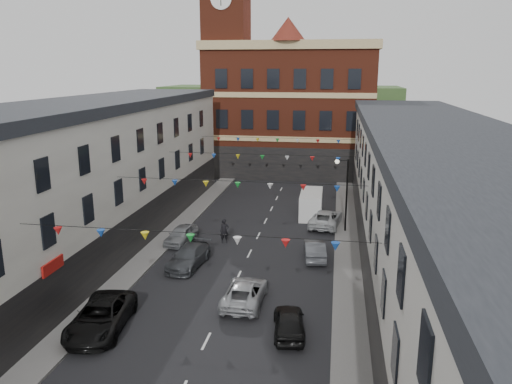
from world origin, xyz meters
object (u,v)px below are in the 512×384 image
Objects in this scene: car_left_d at (189,257)px; car_right_f at (326,218)px; street_lamp at (344,185)px; car_right_e at (314,249)px; car_right_d at (289,322)px; car_left_c at (101,317)px; car_left_e at (181,235)px; pedestrian at (224,231)px; moving_car at (245,292)px; white_van at (311,204)px.

car_left_d is 0.92× the size of car_right_f.
car_right_e is (-1.92, -6.16, -3.25)m from street_lamp.
car_right_e is at bearing -101.63° from car_right_d.
car_left_e is at bearing 83.53° from car_left_c.
car_right_d is 18.05m from car_right_f.
car_left_d is 8.69m from car_right_e.
car_right_e reaches higher than car_right_d.
car_left_e reaches higher than car_right_e.
car_left_c reaches higher than car_right_e.
car_right_e is (10.13, -1.57, -0.00)m from car_left_e.
car_left_c is 1.42× the size of car_right_d.
car_right_f reaches higher than car_left_e.
street_lamp is 10.14m from pedestrian.
car_left_d is 1.16× the size of car_right_e.
moving_car is (-5.45, -13.67, -3.26)m from street_lamp.
street_lamp is at bearing 27.77° from car_left_e.
car_right_e is at bearing 92.95° from car_right_f.
car_left_c is at bearing -83.10° from car_left_e.
pedestrian is (-6.90, 2.13, 0.27)m from car_right_e.
car_right_d is 14.04m from pedestrian.
car_right_e reaches higher than moving_car.
white_van is (-1.40, 2.93, 0.40)m from car_right_f.
car_left_c is at bearing -0.56° from car_right_d.
moving_car is (6.60, 4.13, -0.09)m from car_left_c.
white_van is (-0.83, 10.45, 0.44)m from car_right_e.
car_left_c is 9.46m from car_right_d.
car_right_f is (10.70, 19.16, -0.04)m from car_left_c.
car_right_d is at bearing -90.50° from white_van.
car_right_e is 8.30m from moving_car.
pedestrian is at bearing -23.93° from car_right_e.
car_left_e is at bearing -137.06° from white_van.
car_left_c is 13.21m from car_left_e.
white_van reaches higher than car_right_e.
car_right_d is at bearing 79.17° from car_right_e.
car_left_e is at bearing 36.36° from car_right_f.
car_right_e is at bearing -114.56° from moving_car.
pedestrian is (-6.07, -8.32, -0.16)m from white_van.
car_left_c is 23.97m from white_van.
moving_car is at bearing -54.44° from car_right_d.
white_van is (2.70, 17.96, 0.45)m from moving_car.
car_right_f is (0.57, 7.52, 0.04)m from car_right_e.
white_van is (-0.09, 20.93, 0.45)m from car_right_d.
white_van reaches higher than car_right_f.
car_left_e is at bearing 119.86° from car_left_d.
pedestrian reaches higher than car_left_d.
moving_car is (4.70, -4.72, -0.03)m from car_left_d.
car_left_e is at bearing -15.59° from car_right_e.
car_left_d is 15.17m from white_van.
car_right_f reaches higher than car_right_d.
car_left_d is 1.20× the size of car_left_e.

